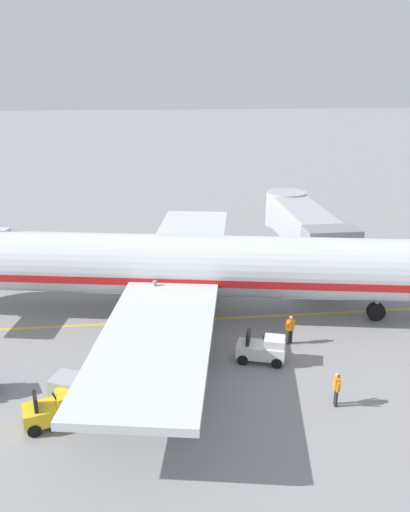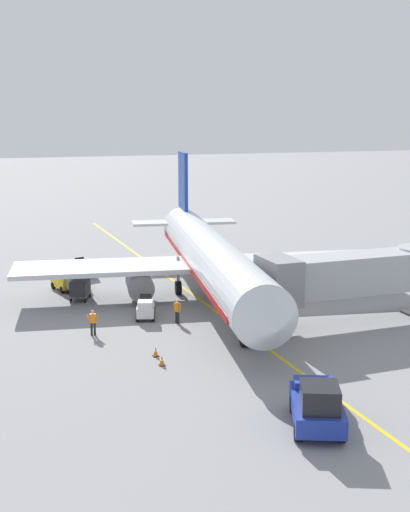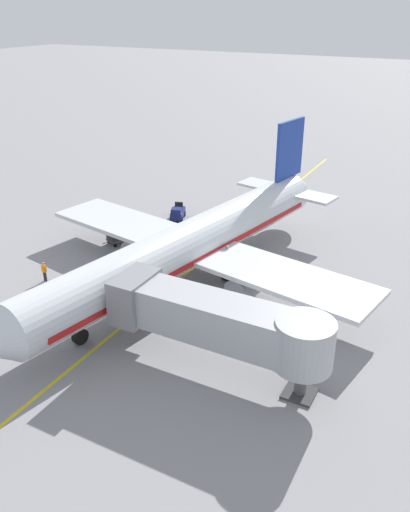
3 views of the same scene
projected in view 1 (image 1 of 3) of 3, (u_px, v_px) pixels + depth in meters
ground_plane at (165, 321)px, 32.15m from camera, size 400.00×400.00×0.00m
gate_lead_in_line at (165, 321)px, 32.15m from camera, size 0.24×80.00×0.01m
parked_airliner at (189, 266)px, 32.11m from camera, size 30.44×37.19×10.63m
jet_bridge at (304, 226)px, 39.62m from camera, size 13.94×3.50×4.98m
baggage_tug_lead at (56, 409)px, 22.55m from camera, size 1.84×2.73×1.62m
baggage_tug_spare at (263, 349)px, 27.48m from camera, size 1.92×2.75×1.62m
baggage_cart_front at (135, 390)px, 23.50m from camera, size 2.05×2.94×1.58m
baggage_cart_second_in_train at (76, 391)px, 23.46m from camera, size 2.05×2.94×1.58m
ground_crew_wing_walker at (290, 328)px, 29.21m from camera, size 0.41×0.68×1.69m
ground_crew_loader at (337, 387)px, 23.71m from camera, size 0.73×0.30×1.69m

